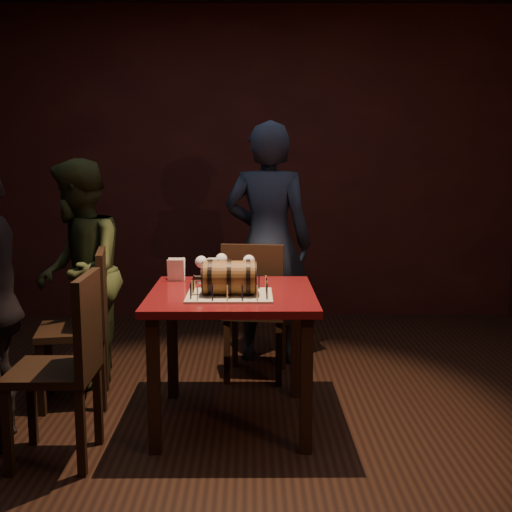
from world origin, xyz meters
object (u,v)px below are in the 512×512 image
(pub_table, at_px, (232,311))
(barrel_cake, at_px, (229,278))
(chair_back, at_px, (254,304))
(wine_glass_left, at_px, (201,263))
(chair_left_rear, at_px, (86,318))
(wine_glass_mid, at_px, (221,261))
(wine_glass_right, at_px, (249,262))
(person_left_rear, at_px, (79,273))
(pint_of_ale, at_px, (213,272))
(chair_left_front, at_px, (69,358))
(person_back, at_px, (268,243))

(pub_table, xyz_separation_m, barrel_cake, (-0.01, -0.12, 0.21))
(pub_table, xyz_separation_m, chair_back, (0.13, 0.68, -0.12))
(pub_table, xyz_separation_m, wine_glass_left, (-0.19, 0.25, 0.23))
(barrel_cake, height_order, chair_left_rear, barrel_cake)
(wine_glass_mid, relative_size, chair_back, 0.17)
(wine_glass_mid, bearing_deg, chair_back, 59.95)
(pub_table, height_order, chair_back, chair_back)
(chair_back, bearing_deg, barrel_cake, -99.61)
(wine_glass_mid, xyz_separation_m, chair_back, (0.20, 0.34, -0.34))
(wine_glass_right, height_order, person_left_rear, person_left_rear)
(wine_glass_right, distance_m, chair_back, 0.53)
(pint_of_ale, relative_size, chair_left_front, 0.16)
(pub_table, bearing_deg, chair_left_front, -150.24)
(person_back, bearing_deg, person_left_rear, 32.11)
(barrel_cake, relative_size, person_left_rear, 0.23)
(wine_glass_left, height_order, wine_glass_mid, same)
(pub_table, distance_m, wine_glass_left, 0.38)
(wine_glass_left, relative_size, chair_left_front, 0.17)
(wine_glass_left, bearing_deg, chair_left_front, -130.65)
(wine_glass_right, height_order, chair_left_front, chair_left_front)
(chair_back, relative_size, person_back, 0.54)
(person_back, distance_m, person_left_rear, 1.33)
(chair_left_front, bearing_deg, wine_glass_right, 39.77)
(pub_table, relative_size, wine_glass_left, 5.59)
(pub_table, distance_m, wine_glass_right, 0.37)
(pub_table, bearing_deg, wine_glass_mid, 101.98)
(wine_glass_right, height_order, chair_back, chair_back)
(person_back, bearing_deg, wine_glass_left, 75.67)
(pub_table, bearing_deg, chair_back, 79.54)
(wine_glass_left, distance_m, person_left_rear, 0.92)
(wine_glass_right, relative_size, person_back, 0.09)
(barrel_cake, xyz_separation_m, wine_glass_right, (0.10, 0.40, 0.02))
(wine_glass_left, bearing_deg, pint_of_ale, -26.72)
(pub_table, distance_m, chair_left_rear, 0.94)
(pub_table, height_order, wine_glass_right, wine_glass_right)
(chair_back, height_order, person_back, person_back)
(wine_glass_mid, relative_size, chair_left_rear, 0.17)
(wine_glass_mid, relative_size, pint_of_ale, 1.07)
(wine_glass_mid, height_order, person_back, person_back)
(pub_table, distance_m, chair_back, 0.70)
(barrel_cake, distance_m, wine_glass_right, 0.41)
(pint_of_ale, relative_size, person_back, 0.09)
(pub_table, relative_size, chair_left_rear, 0.97)
(wine_glass_mid, height_order, pint_of_ale, wine_glass_mid)
(barrel_cake, bearing_deg, chair_left_front, -157.04)
(wine_glass_mid, bearing_deg, pub_table, -78.02)
(chair_left_rear, relative_size, person_back, 0.54)
(barrel_cake, relative_size, chair_left_front, 0.36)
(barrel_cake, distance_m, person_left_rear, 1.26)
(wine_glass_mid, bearing_deg, wine_glass_left, -140.19)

